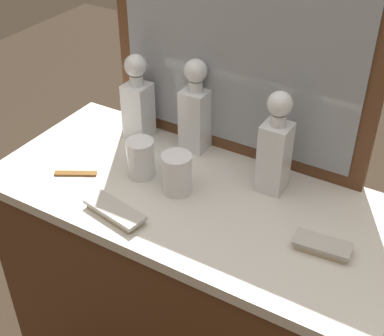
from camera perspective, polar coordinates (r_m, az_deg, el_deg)
name	(u,v)px	position (r m, az deg, el deg)	size (l,w,h in m)	color
dresser	(192,301)	(1.70, 0.00, -13.97)	(1.10, 0.51, 0.85)	brown
dresser_mirror	(239,31)	(1.41, 5.09, 14.34)	(0.77, 0.03, 0.73)	brown
crystal_decanter_right	(275,152)	(1.37, 8.82, 1.72)	(0.07, 0.07, 0.28)	white
crystal_decanter_rear	(138,105)	(1.60, -5.78, 6.73)	(0.07, 0.07, 0.26)	white
crystal_decanter_left	(195,114)	(1.53, 0.36, 5.79)	(0.07, 0.07, 0.28)	white
crystal_tumbler_left	(177,175)	(1.39, -1.63, -0.72)	(0.08, 0.08, 0.11)	white
crystal_tumbler_front	(142,159)	(1.45, -5.38, 0.98)	(0.08, 0.08, 0.11)	white
silver_brush_rear	(322,246)	(1.27, 13.71, -8.10)	(0.14, 0.07, 0.02)	#B7A88C
silver_brush_far_right	(115,212)	(1.34, -8.24, -4.63)	(0.18, 0.09, 0.02)	#B7A88C
tortoiseshell_comb	(76,174)	(1.50, -12.31, -0.58)	(0.11, 0.08, 0.01)	brown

